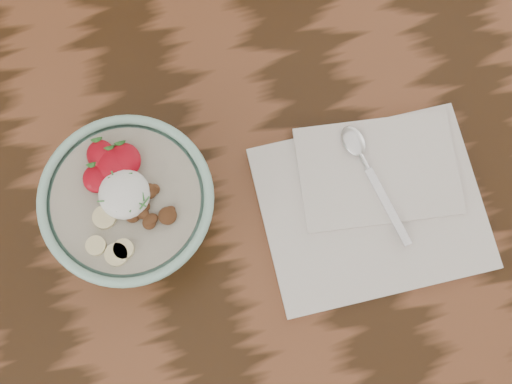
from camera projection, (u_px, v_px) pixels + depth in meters
table at (192, 265)px, 96.39cm from camera, size 160.00×90.00×75.00cm
breakfast_bowl at (131, 206)px, 81.95cm from camera, size 19.54×19.54×13.19cm
napkin at (373, 200)px, 88.26cm from camera, size 27.90×23.77×1.66cm
spoon at (362, 157)px, 88.17cm from camera, size 4.63×16.67×0.87cm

